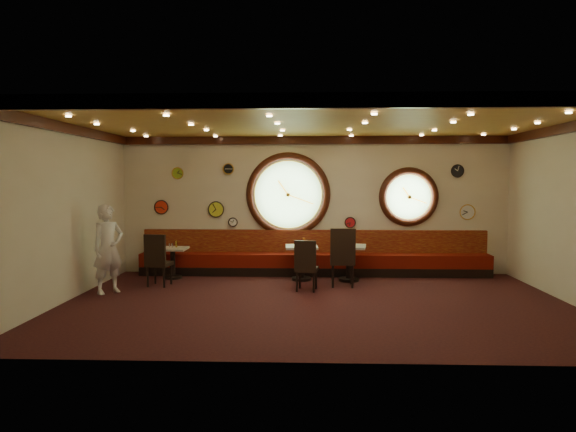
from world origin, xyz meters
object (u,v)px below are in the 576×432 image
object	(u,v)px
condiment_b_salt	(297,243)
condiment_a_bottle	(176,244)
condiment_c_bottle	(354,242)
table_c	(349,258)
condiment_a_salt	(170,245)
chair_a	(157,257)
condiment_b_bottle	(304,241)
condiment_b_pepper	(301,244)
chair_b	(306,262)
condiment_c_salt	(342,242)
table_a	(173,259)
table_b	(301,258)
chair_c	(343,254)
condiment_a_pepper	(172,246)
condiment_c_pepper	(348,243)
waiter	(108,249)

from	to	relation	value
condiment_b_salt	condiment_a_bottle	world-z (taller)	condiment_b_salt
condiment_b_salt	condiment_c_bottle	bearing A→B (deg)	-3.03
table_c	condiment_a_salt	distance (m)	4.00
chair_a	condiment_b_bottle	distance (m)	3.15
chair_a	condiment_c_bottle	xyz separation A→B (m)	(4.10, 0.79, 0.23)
condiment_b_pepper	condiment_a_salt	bearing A→B (deg)	175.52
condiment_a_bottle	condiment_b_salt	bearing A→B (deg)	-2.46
chair_a	condiment_a_bottle	xyz separation A→B (m)	(0.15, 0.97, 0.14)
chair_b	condiment_a_bottle	world-z (taller)	chair_b
chair_b	condiment_c_salt	distance (m)	1.46
chair_a	table_a	bearing A→B (deg)	92.91
table_c	condiment_b_pepper	world-z (taller)	condiment_b_pepper
condiment_a_salt	condiment_b_bottle	xyz separation A→B (m)	(3.01, -0.05, 0.11)
table_b	condiment_a_bottle	size ratio (longest dim) A/B	5.19
table_c	condiment_a_bottle	size ratio (longest dim) A/B	5.51
table_b	chair_b	bearing A→B (deg)	-85.06
chair_c	condiment_b_pepper	xyz separation A→B (m)	(-0.86, 0.65, 0.12)
condiment_a_salt	condiment_b_salt	bearing A→B (deg)	-2.45
condiment_a_bottle	condiment_c_bottle	world-z (taller)	condiment_c_bottle
chair_c	condiment_a_salt	world-z (taller)	chair_c
condiment_b_pepper	condiment_b_bottle	world-z (taller)	condiment_b_bottle
table_b	condiment_a_salt	size ratio (longest dim) A/B	8.73
condiment_c_bottle	condiment_a_pepper	bearing A→B (deg)	178.94
table_c	chair_a	size ratio (longest dim) A/B	1.20
condiment_b_salt	condiment_c_pepper	xyz separation A→B (m)	(1.10, -0.11, 0.02)
table_a	condiment_a_bottle	world-z (taller)	condiment_a_bottle
condiment_a_bottle	condiment_c_salt	bearing A→B (deg)	-1.84
table_b	condiment_c_pepper	xyz separation A→B (m)	(1.00, -0.05, 0.35)
condiment_a_salt	condiment_c_pepper	xyz separation A→B (m)	(3.96, -0.23, 0.10)
condiment_b_salt	condiment_c_salt	xyz separation A→B (m)	(0.99, -0.00, 0.02)
chair_c	condiment_c_salt	world-z (taller)	chair_c
condiment_a_pepper	condiment_a_bottle	distance (m)	0.13
table_a	table_c	size ratio (longest dim) A/B	0.86
table_a	condiment_c_bottle	world-z (taller)	condiment_c_bottle
condiment_a_salt	condiment_a_bottle	size ratio (longest dim) A/B	0.59
condiment_a_salt	condiment_c_pepper	bearing A→B (deg)	-3.29
condiment_b_pepper	chair_c	bearing A→B (deg)	-37.24
condiment_a_pepper	table_b	bearing A→B (deg)	-1.22
condiment_b_salt	condiment_a_bottle	distance (m)	2.71
condiment_a_salt	table_a	bearing A→B (deg)	-42.93
condiment_b_pepper	waiter	size ratio (longest dim) A/B	0.06
chair_b	table_b	bearing A→B (deg)	103.62
table_a	condiment_a_bottle	distance (m)	0.34
condiment_c_salt	table_a	bearing A→B (deg)	179.39
condiment_a_pepper	condiment_a_salt	bearing A→B (deg)	128.71
table_a	condiment_b_pepper	world-z (taller)	condiment_b_pepper
table_a	condiment_a_pepper	world-z (taller)	condiment_a_pepper
chair_b	condiment_a_bottle	xyz separation A→B (m)	(-2.90, 1.31, 0.18)
table_c	condiment_a_salt	size ratio (longest dim) A/B	9.27
table_a	condiment_a_salt	xyz separation A→B (m)	(-0.09, 0.09, 0.30)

